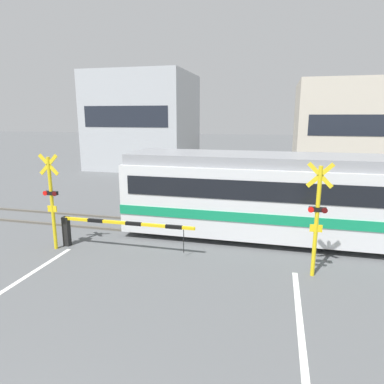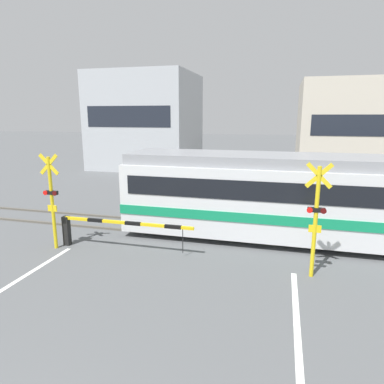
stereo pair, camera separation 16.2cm
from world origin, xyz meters
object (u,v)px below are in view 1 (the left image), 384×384
object	(u,v)px
crossing_barrier_far	(265,199)
crossing_signal_left	(52,198)
crossing_barrier_near	(102,227)
pedestrian	(237,180)
commuter_train	(361,198)
crossing_signal_right	(317,215)

from	to	relation	value
crossing_barrier_far	crossing_signal_left	bearing A→B (deg)	-139.97
crossing_barrier_near	pedestrian	size ratio (longest dim) A/B	2.67
pedestrian	crossing_signal_left	bearing A→B (deg)	-119.99
commuter_train	crossing_barrier_near	world-z (taller)	commuter_train
crossing_barrier_near	crossing_signal_right	world-z (taller)	crossing_signal_right
crossing_barrier_far	pedestrian	bearing A→B (deg)	116.42
crossing_signal_right	pedestrian	bearing A→B (deg)	109.64
commuter_train	crossing_signal_right	distance (m)	3.33
crossing_barrier_far	crossing_signal_right	size ratio (longest dim) A/B	1.45
crossing_barrier_near	crossing_signal_left	world-z (taller)	crossing_signal_left
commuter_train	crossing_signal_left	bearing A→B (deg)	-163.56
pedestrian	crossing_barrier_near	bearing A→B (deg)	-112.67
commuter_train	crossing_barrier_far	bearing A→B (deg)	140.88
crossing_barrier_near	crossing_signal_right	distance (m)	6.59
crossing_barrier_far	crossing_signal_right	bearing A→B (deg)	-74.52
commuter_train	pedestrian	xyz separation A→B (m)	(-4.75, 5.73, -0.62)
crossing_barrier_near	pedestrian	distance (m)	8.94
crossing_signal_left	pedestrian	size ratio (longest dim) A/B	1.85
crossing_signal_right	crossing_signal_left	bearing A→B (deg)	180.00
crossing_signal_right	pedestrian	size ratio (longest dim) A/B	1.85
crossing_barrier_near	crossing_barrier_far	distance (m)	7.16
commuter_train	crossing_barrier_far	xyz separation A→B (m)	(-3.20, 2.60, -0.84)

